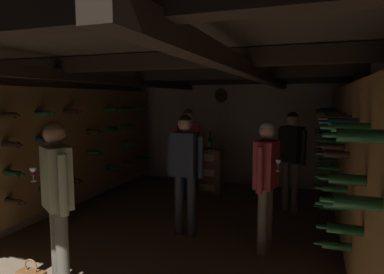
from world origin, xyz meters
The scene contains 9 objects.
ground_plane centered at (0.00, 0.00, 0.00)m, with size 8.40×8.40×0.00m, color #7A6651.
room_shell centered at (0.00, 0.28, 1.41)m, with size 4.72×6.52×2.41m.
wine_crate_stack centered at (-0.28, 2.27, 0.45)m, with size 0.52×0.35×0.90m.
display_bottle centered at (-0.26, 2.23, 1.04)m, with size 0.08×0.08×0.35m.
person_host_center centered at (0.01, 0.17, 1.02)m, with size 0.54×0.24×1.68m.
person_guest_far_right centered at (1.32, 1.68, 1.02)m, with size 0.47×0.37×1.67m.
person_guest_near_left centered at (-0.67, -1.51, 1.02)m, with size 0.46×0.37×1.68m.
person_guest_mid_right centered at (1.12, 0.02, 0.98)m, with size 0.33×0.53×1.62m.
person_guest_far_left centered at (-0.52, 1.72, 1.04)m, with size 0.47×0.43×1.70m.
Camera 1 is at (1.61, -4.00, 1.89)m, focal length 31.11 mm.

